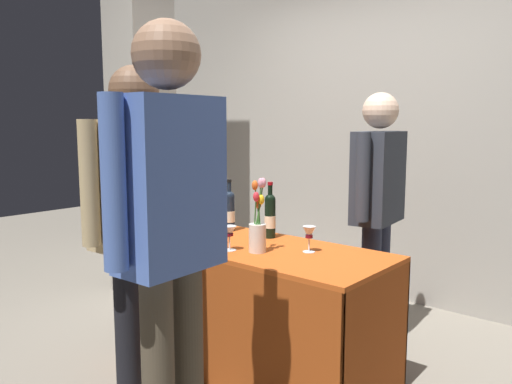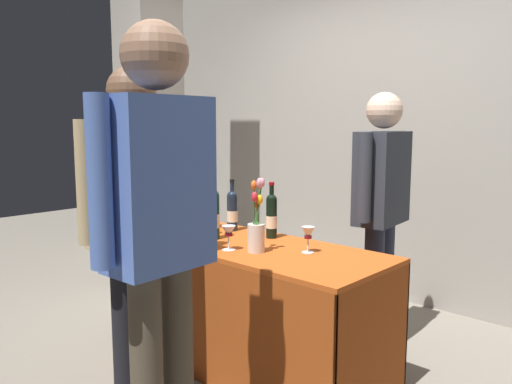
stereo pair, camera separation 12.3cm
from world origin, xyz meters
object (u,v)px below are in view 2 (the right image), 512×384
object	(u,v)px
wine_glass_near_taster	(229,232)
taster_foreground_right	(135,208)
wine_glass_mid	(308,234)
featured_wine_bottle	(214,214)
concrete_pillar	(149,82)
display_bottle_0	(210,207)
flower_vase	(256,228)
wine_glass_near_vendor	(209,218)
vendor_presenter	(381,198)
tasting_table	(256,285)

from	to	relation	value
wine_glass_near_taster	taster_foreground_right	distance (m)	0.54
wine_glass_mid	wine_glass_near_taster	world-z (taller)	wine_glass_mid
featured_wine_bottle	wine_glass_near_taster	distance (m)	0.29
concrete_pillar	wine_glass_near_taster	size ratio (longest dim) A/B	26.03
display_bottle_0	flower_vase	size ratio (longest dim) A/B	0.82
flower_vase	display_bottle_0	bearing A→B (deg)	158.82
wine_glass_near_taster	wine_glass_mid	bearing A→B (deg)	35.49
display_bottle_0	wine_glass_near_taster	distance (m)	0.60
concrete_pillar	taster_foreground_right	xyz separation A→B (m)	(1.48, -1.14, -0.73)
concrete_pillar	wine_glass_mid	xyz separation A→B (m)	(1.94, -0.40, -0.91)
concrete_pillar	wine_glass_near_taster	bearing A→B (deg)	-22.09
concrete_pillar	wine_glass_near_vendor	bearing A→B (deg)	-20.49
featured_wine_bottle	taster_foreground_right	world-z (taller)	taster_foreground_right
featured_wine_bottle	wine_glass_near_taster	xyz separation A→B (m)	(0.25, -0.12, -0.05)
featured_wine_bottle	wine_glass_near_vendor	xyz separation A→B (m)	(-0.12, 0.07, -0.05)
wine_glass_mid	wine_glass_near_vendor	bearing A→B (deg)	-175.68
display_bottle_0	taster_foreground_right	xyz separation A→B (m)	(0.38, -0.81, 0.14)
featured_wine_bottle	flower_vase	distance (m)	0.40
concrete_pillar	featured_wine_bottle	distance (m)	1.68
wine_glass_mid	vendor_presenter	size ratio (longest dim) A/B	0.09
wine_glass_near_vendor	wine_glass_near_taster	world-z (taller)	wine_glass_near_taster
taster_foreground_right	vendor_presenter	bearing A→B (deg)	-23.78
display_bottle_0	wine_glass_near_vendor	distance (m)	0.19
display_bottle_0	vendor_presenter	bearing A→B (deg)	34.42
wine_glass_near_vendor	vendor_presenter	distance (m)	1.07
display_bottle_0	wine_glass_mid	world-z (taller)	display_bottle_0
tasting_table	flower_vase	bearing A→B (deg)	-46.10
wine_glass_near_vendor	flower_vase	distance (m)	0.53
concrete_pillar	wine_glass_near_taster	xyz separation A→B (m)	(1.60, -0.65, -0.91)
vendor_presenter	taster_foreground_right	xyz separation A→B (m)	(-0.51, -1.42, 0.06)
concrete_pillar	wine_glass_near_vendor	xyz separation A→B (m)	(1.22, -0.46, -0.91)
tasting_table	wine_glass_near_vendor	size ratio (longest dim) A/B	11.58
display_bottle_0	wine_glass_mid	size ratio (longest dim) A/B	2.34
concrete_pillar	featured_wine_bottle	world-z (taller)	concrete_pillar
wine_glass_near_taster	flower_vase	size ratio (longest dim) A/B	0.34
featured_wine_bottle	concrete_pillar	bearing A→B (deg)	158.70
flower_vase	taster_foreground_right	world-z (taller)	taster_foreground_right
wine_glass_mid	vendor_presenter	xyz separation A→B (m)	(0.04, 0.68, 0.12)
vendor_presenter	tasting_table	bearing A→B (deg)	-31.30
concrete_pillar	wine_glass_near_vendor	distance (m)	1.59
featured_wine_bottle	display_bottle_0	bearing A→B (deg)	142.12
wine_glass_near_vendor	wine_glass_mid	world-z (taller)	wine_glass_mid
display_bottle_0	vendor_presenter	xyz separation A→B (m)	(0.89, 0.61, 0.08)
flower_vase	taster_foreground_right	bearing A→B (deg)	-114.72
wine_glass_near_taster	taster_foreground_right	bearing A→B (deg)	-103.80
wine_glass_near_taster	taster_foreground_right	world-z (taller)	taster_foreground_right
concrete_pillar	wine_glass_near_vendor	size ratio (longest dim) A/B	26.45
flower_vase	featured_wine_bottle	bearing A→B (deg)	172.12
display_bottle_0	taster_foreground_right	world-z (taller)	taster_foreground_right
wine_glass_near_taster	tasting_table	bearing A→B (deg)	79.17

